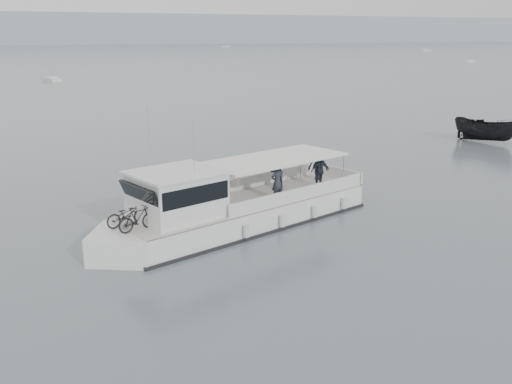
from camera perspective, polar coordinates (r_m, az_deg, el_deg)
name	(u,v)px	position (r m, az deg, el deg)	size (l,w,h in m)	color
ground	(265,199)	(32.22, 0.92, -0.74)	(1400.00, 1400.00, 0.00)	#535C62
headland	(25,29)	(588.52, -22.11, 14.88)	(1400.00, 90.00, 28.00)	#939EA8
tour_boat	(225,209)	(26.90, -3.12, -1.75)	(14.96, 7.74, 6.35)	white
dark_motorboat	(486,130)	(53.24, 21.99, 5.81)	(2.11, 5.60, 2.16)	black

